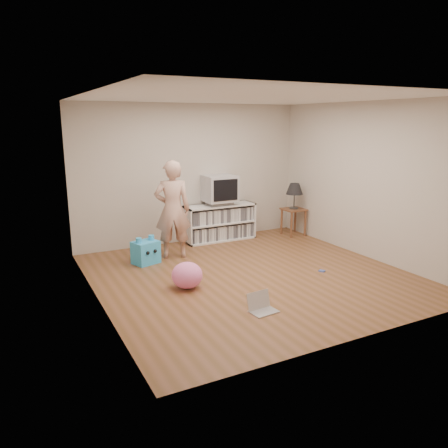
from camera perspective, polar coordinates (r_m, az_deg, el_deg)
ground at (r=6.68m, az=3.45°, el=-6.64°), size 4.50×4.50×0.00m
walls at (r=6.36m, az=3.62°, el=4.44°), size 4.52×4.52×2.60m
ceiling at (r=6.29m, az=3.80°, el=16.22°), size 4.50×4.50×0.01m
media_unit at (r=8.53m, az=-0.65°, el=0.25°), size 1.40×0.45×0.70m
dvd_deck at (r=8.43m, az=-0.60°, el=2.78°), size 0.45×0.35×0.07m
crt_tv at (r=8.38m, az=-0.60°, el=4.69°), size 0.60×0.53×0.50m
side_table at (r=8.96m, az=9.07°, el=1.16°), size 0.42×0.42×0.55m
table_lamp at (r=8.87m, az=9.20°, el=4.48°), size 0.34×0.34×0.52m
person at (r=7.36m, az=-6.72°, el=1.87°), size 0.69×0.56×1.66m
laptop at (r=5.47m, az=4.88°, el=-10.62°), size 0.35×0.29×0.23m
playing_cards at (r=6.98m, az=12.67°, el=-5.99°), size 0.10×0.11×0.02m
plush_blue at (r=7.25m, az=-10.19°, el=-3.62°), size 0.47×0.42×0.45m
plush_pink at (r=6.13m, az=-4.85°, el=-6.69°), size 0.54×0.54×0.37m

